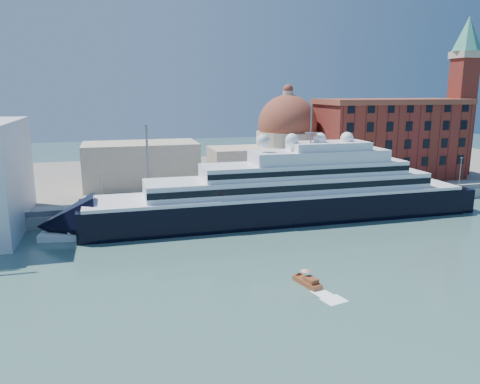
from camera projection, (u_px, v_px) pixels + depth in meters
name	position (u px, v px, depth m)	size (l,w,h in m)	color
ground	(287.00, 259.00, 78.60)	(400.00, 400.00, 0.00)	#335857
quay	(235.00, 205.00, 110.35)	(180.00, 10.00, 2.50)	gray
land	(202.00, 176.00, 149.02)	(260.00, 72.00, 2.00)	slate
quay_fence	(240.00, 201.00, 105.72)	(180.00, 0.10, 1.20)	slate
superyacht	(270.00, 199.00, 100.47)	(94.65, 13.12, 28.29)	black
service_barge	(71.00, 236.00, 88.90)	(11.37, 5.22, 2.46)	white
water_taxi	(308.00, 281.00, 68.02)	(2.88, 5.36, 2.42)	brown
warehouse	(389.00, 138.00, 138.09)	(43.00, 19.00, 23.25)	maroon
campanile	(463.00, 87.00, 141.10)	(8.40, 8.40, 47.00)	maroon
church	(236.00, 151.00, 132.28)	(66.00, 18.00, 25.50)	beige
lamp_posts	(182.00, 173.00, 103.60)	(120.80, 2.40, 18.00)	slate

